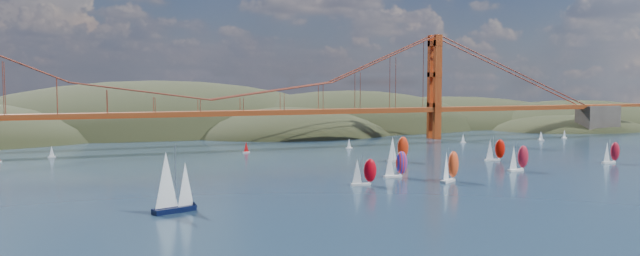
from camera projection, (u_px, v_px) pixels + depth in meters
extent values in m
plane|color=black|center=(398.00, 236.00, 121.92)|extent=(1200.00, 1200.00, 0.00)
ellipsoid|color=black|center=(157.00, 156.00, 397.81)|extent=(300.00, 180.00, 96.00)
ellipsoid|color=black|center=(348.00, 148.00, 413.64)|extent=(220.00, 140.00, 76.00)
ellipsoid|color=black|center=(291.00, 148.00, 367.15)|extent=(140.00, 110.00, 48.00)
ellipsoid|color=black|center=(447.00, 137.00, 464.93)|extent=(260.00, 160.00, 60.00)
ellipsoid|color=black|center=(576.00, 135.00, 458.83)|extent=(220.00, 150.00, 52.00)
ellipsoid|color=black|center=(568.00, 136.00, 404.94)|extent=(120.00, 90.00, 28.00)
cube|color=#8D3915|center=(210.00, 113.00, 287.74)|extent=(440.00, 7.00, 1.60)
cube|color=maroon|center=(210.00, 115.00, 287.83)|extent=(440.00, 7.00, 0.80)
cube|color=maroon|center=(434.00, 87.00, 330.81)|extent=(4.00, 8.50, 55.00)
cube|color=#4C443D|center=(598.00, 119.00, 373.96)|extent=(24.00, 12.00, 16.00)
cube|color=#8D3915|center=(613.00, 105.00, 377.77)|extent=(52.00, 7.00, 1.60)
cube|color=black|center=(174.00, 210.00, 144.24)|extent=(10.50, 6.04, 1.22)
cylinder|color=#99999E|center=(175.00, 176.00, 143.99)|extent=(0.15, 0.15, 14.64)
cone|color=white|center=(166.00, 180.00, 142.52)|extent=(7.24, 7.24, 12.88)
cone|color=white|center=(185.00, 184.00, 145.80)|extent=(5.17, 5.17, 10.25)
cube|color=white|center=(360.00, 184.00, 181.77)|extent=(5.56, 2.15, 0.65)
cylinder|color=#99999E|center=(361.00, 169.00, 181.51)|extent=(0.08, 0.08, 8.13)
cone|color=white|center=(357.00, 171.00, 181.23)|extent=(3.38, 3.38, 7.15)
ellipsoid|color=#C3010E|center=(370.00, 170.00, 182.23)|extent=(4.05, 2.82, 6.83)
cube|color=silver|center=(448.00, 181.00, 187.72)|extent=(6.43, 4.80, 0.77)
cylinder|color=#99999E|center=(449.00, 164.00, 187.59)|extent=(0.10, 0.10, 9.62)
cone|color=white|center=(446.00, 166.00, 186.47)|extent=(4.92, 4.92, 8.46)
ellipsoid|color=#EB4619|center=(453.00, 164.00, 190.15)|extent=(5.30, 4.71, 8.08)
cube|color=white|center=(516.00, 170.00, 210.76)|extent=(6.19, 2.39, 0.72)
cylinder|color=#99999E|center=(517.00, 156.00, 210.55)|extent=(0.09, 0.09, 9.04)
cone|color=white|center=(514.00, 157.00, 209.92)|extent=(3.75, 3.75, 7.96)
ellipsoid|color=#B4172A|center=(523.00, 157.00, 212.01)|extent=(4.51, 3.13, 7.60)
cube|color=white|center=(492.00, 160.00, 238.52)|extent=(5.92, 2.43, 0.69)
cylinder|color=#99999E|center=(493.00, 148.00, 238.25)|extent=(0.09, 0.09, 8.63)
cone|color=white|center=(490.00, 149.00, 237.98)|extent=(3.65, 3.65, 7.59)
ellipsoid|color=#CC0B00|center=(500.00, 149.00, 238.93)|extent=(4.35, 3.09, 7.25)
cube|color=white|center=(609.00, 163.00, 231.09)|extent=(5.52, 1.62, 0.66)
cylinder|color=#99999E|center=(610.00, 151.00, 230.87)|extent=(0.08, 0.08, 8.25)
cone|color=white|center=(607.00, 152.00, 230.42)|extent=(3.13, 3.13, 7.26)
ellipsoid|color=#AE1122|center=(615.00, 151.00, 231.94)|extent=(3.89, 2.48, 6.93)
cube|color=silver|center=(395.00, 161.00, 235.75)|extent=(6.80, 2.63, 0.79)
cylinder|color=#99999E|center=(396.00, 147.00, 235.51)|extent=(0.10, 0.10, 9.93)
cone|color=white|center=(393.00, 148.00, 234.82)|extent=(4.13, 4.13, 8.74)
ellipsoid|color=red|center=(403.00, 148.00, 237.12)|extent=(4.95, 3.45, 8.34)
cube|color=white|center=(393.00, 176.00, 196.85)|extent=(5.79, 1.62, 0.69)
cylinder|color=#99999E|center=(394.00, 162.00, 196.62)|extent=(0.09, 0.09, 8.69)
cone|color=white|center=(390.00, 163.00, 196.16)|extent=(3.24, 3.24, 7.64)
ellipsoid|color=red|center=(402.00, 163.00, 197.71)|extent=(4.05, 2.55, 7.30)
cube|color=silver|center=(52.00, 157.00, 248.97)|extent=(3.00, 1.00, 0.50)
cone|color=white|center=(52.00, 151.00, 248.79)|extent=(2.00, 2.00, 4.20)
cube|color=silver|center=(463.00, 142.00, 309.39)|extent=(3.00, 1.00, 0.50)
cone|color=white|center=(463.00, 138.00, 309.22)|extent=(2.00, 2.00, 4.20)
cube|color=silver|center=(541.00, 140.00, 319.96)|extent=(3.00, 1.00, 0.50)
cone|color=white|center=(542.00, 136.00, 319.78)|extent=(2.00, 2.00, 4.20)
cube|color=silver|center=(541.00, 139.00, 324.94)|extent=(3.00, 1.00, 0.50)
cone|color=white|center=(541.00, 135.00, 324.77)|extent=(2.00, 2.00, 4.20)
cube|color=silver|center=(564.00, 138.00, 333.40)|extent=(3.00, 1.00, 0.50)
cone|color=white|center=(564.00, 134.00, 333.23)|extent=(2.00, 2.00, 4.20)
cube|color=silver|center=(349.00, 148.00, 282.45)|extent=(3.00, 1.00, 0.50)
cone|color=white|center=(349.00, 143.00, 282.28)|extent=(2.00, 2.00, 4.20)
cube|color=silver|center=(246.00, 152.00, 266.22)|extent=(3.00, 1.00, 0.50)
cone|color=red|center=(246.00, 147.00, 266.05)|extent=(2.00, 2.00, 4.20)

